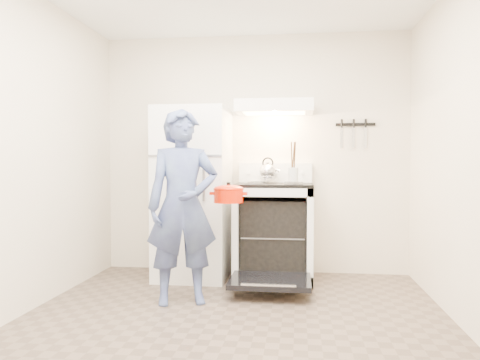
% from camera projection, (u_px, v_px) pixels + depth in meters
% --- Properties ---
extents(floor, '(3.60, 3.60, 0.00)m').
position_uv_depth(floor, '(229.00, 330.00, 3.22)').
color(floor, brown).
rests_on(floor, ground).
extents(back_wall, '(3.20, 0.02, 2.50)m').
position_uv_depth(back_wall, '(254.00, 154.00, 4.96)').
color(back_wall, beige).
rests_on(back_wall, ground).
extents(refrigerator, '(0.70, 0.70, 1.70)m').
position_uv_depth(refrigerator, '(193.00, 193.00, 4.70)').
color(refrigerator, white).
rests_on(refrigerator, floor).
extents(stove_body, '(0.76, 0.65, 0.92)m').
position_uv_depth(stove_body, '(274.00, 233.00, 4.64)').
color(stove_body, white).
rests_on(stove_body, floor).
extents(cooktop, '(0.76, 0.65, 0.03)m').
position_uv_depth(cooktop, '(274.00, 185.00, 4.62)').
color(cooktop, black).
rests_on(cooktop, stove_body).
extents(backsplash, '(0.76, 0.07, 0.20)m').
position_uv_depth(backsplash, '(275.00, 173.00, 4.90)').
color(backsplash, white).
rests_on(backsplash, cooktop).
extents(oven_door, '(0.70, 0.54, 0.04)m').
position_uv_depth(oven_door, '(270.00, 281.00, 4.06)').
color(oven_door, black).
rests_on(oven_door, floor).
extents(oven_rack, '(0.60, 0.52, 0.01)m').
position_uv_depth(oven_rack, '(274.00, 235.00, 4.64)').
color(oven_rack, slate).
rests_on(oven_rack, stove_body).
extents(range_hood, '(0.76, 0.50, 0.12)m').
position_uv_depth(range_hood, '(275.00, 107.00, 4.67)').
color(range_hood, white).
rests_on(range_hood, back_wall).
extents(knife_strip, '(0.40, 0.02, 0.03)m').
position_uv_depth(knife_strip, '(355.00, 124.00, 4.81)').
color(knife_strip, black).
rests_on(knife_strip, back_wall).
extents(pizza_stone, '(0.29, 0.29, 0.02)m').
position_uv_depth(pizza_stone, '(265.00, 233.00, 4.68)').
color(pizza_stone, '#967351').
rests_on(pizza_stone, oven_rack).
extents(tea_kettle, '(0.21, 0.18, 0.26)m').
position_uv_depth(tea_kettle, '(268.00, 170.00, 4.76)').
color(tea_kettle, silver).
rests_on(tea_kettle, cooktop).
extents(utensil_jar, '(0.11, 0.11, 0.13)m').
position_uv_depth(utensil_jar, '(293.00, 175.00, 4.34)').
color(utensil_jar, silver).
rests_on(utensil_jar, cooktop).
extents(person, '(0.67, 0.55, 1.59)m').
position_uv_depth(person, '(183.00, 206.00, 3.83)').
color(person, navy).
rests_on(person, floor).
extents(dutch_oven, '(0.33, 0.26, 0.22)m').
position_uv_depth(dutch_oven, '(229.00, 196.00, 4.06)').
color(dutch_oven, red).
rests_on(dutch_oven, person).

